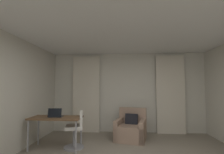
# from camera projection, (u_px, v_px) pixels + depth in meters

# --- Properties ---
(wall_window) EXTENTS (5.12, 0.06, 2.60)m
(wall_window) POSITION_uv_depth(u_px,v_px,m) (127.00, 92.00, 5.55)
(wall_window) COLOR beige
(wall_window) RESTS_ON ground
(ceiling) EXTENTS (5.12, 6.12, 0.06)m
(ceiling) POSITION_uv_depth(u_px,v_px,m) (131.00, 14.00, 2.62)
(ceiling) COLOR white
(ceiling) RESTS_ON wall_left
(curtain_left_panel) EXTENTS (0.90, 0.06, 2.50)m
(curtain_left_panel) POSITION_uv_depth(u_px,v_px,m) (86.00, 94.00, 5.52)
(curtain_left_panel) COLOR beige
(curtain_left_panel) RESTS_ON ground
(curtain_right_panel) EXTENTS (0.90, 0.06, 2.50)m
(curtain_right_panel) POSITION_uv_depth(u_px,v_px,m) (170.00, 94.00, 5.32)
(curtain_right_panel) COLOR beige
(curtain_right_panel) RESTS_ON ground
(armchair) EXTENTS (0.96, 0.97, 0.85)m
(armchair) POSITION_uv_depth(u_px,v_px,m) (131.00, 129.00, 4.68)
(armchair) COLOR #997A66
(armchair) RESTS_ON ground
(desk) EXTENTS (1.22, 0.56, 0.75)m
(desk) POSITION_uv_depth(u_px,v_px,m) (56.00, 120.00, 4.01)
(desk) COLOR brown
(desk) RESTS_ON ground
(desk_chair) EXTENTS (0.48, 0.48, 0.88)m
(desk_chair) POSITION_uv_depth(u_px,v_px,m) (76.00, 132.00, 4.03)
(desk_chair) COLOR gray
(desk_chair) RESTS_ON ground
(laptop) EXTENTS (0.34, 0.28, 0.22)m
(laptop) POSITION_uv_depth(u_px,v_px,m) (56.00, 115.00, 4.00)
(laptop) COLOR #2D2D33
(laptop) RESTS_ON desk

